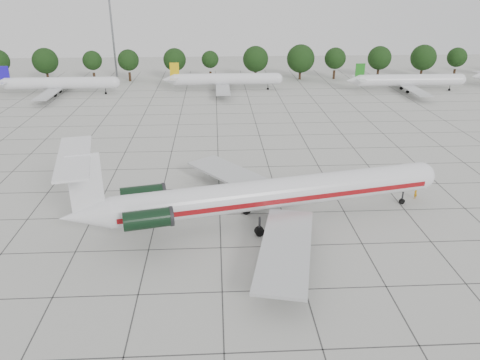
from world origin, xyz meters
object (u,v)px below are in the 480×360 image
at_px(main_airliner, 258,195).
at_px(ground_crew, 416,193).
at_px(bg_airliner_c, 225,79).
at_px(floodlight_mast, 112,28).
at_px(bg_airliner_b, 59,83).
at_px(bg_airliner_d, 409,80).

height_order(main_airliner, ground_crew, main_airliner).
xyz_separation_m(main_airliner, ground_crew, (22.04, 5.85, -3.05)).
relative_size(bg_airliner_c, floodlight_mast, 1.11).
xyz_separation_m(bg_airliner_b, bg_airliner_c, (42.37, 2.78, 0.00)).
bearing_deg(ground_crew, bg_airliner_d, -144.27).
bearing_deg(floodlight_mast, bg_airliner_d, -16.89).
distance_m(bg_airliner_b, bg_airliner_d, 90.49).
distance_m(ground_crew, bg_airliner_c, 72.21).
distance_m(bg_airliner_c, floodlight_mast, 40.18).
bearing_deg(bg_airliner_d, floodlight_mast, 163.11).
bearing_deg(main_airliner, bg_airliner_c, 79.27).
height_order(bg_airliner_b, floodlight_mast, floodlight_mast).
relative_size(bg_airliner_d, floodlight_mast, 1.11).
bearing_deg(bg_airliner_c, bg_airliner_b, -176.24).
relative_size(main_airliner, ground_crew, 28.37).
distance_m(main_airliner, ground_crew, 23.00).
height_order(bg_airliner_d, floodlight_mast, floodlight_mast).
bearing_deg(floodlight_mast, ground_crew, -57.44).
height_order(ground_crew, bg_airliner_b, bg_airliner_b).
relative_size(bg_airliner_b, bg_airliner_c, 1.00).
bearing_deg(floodlight_mast, bg_airliner_c, -32.50).
bearing_deg(bg_airliner_b, ground_crew, -44.44).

